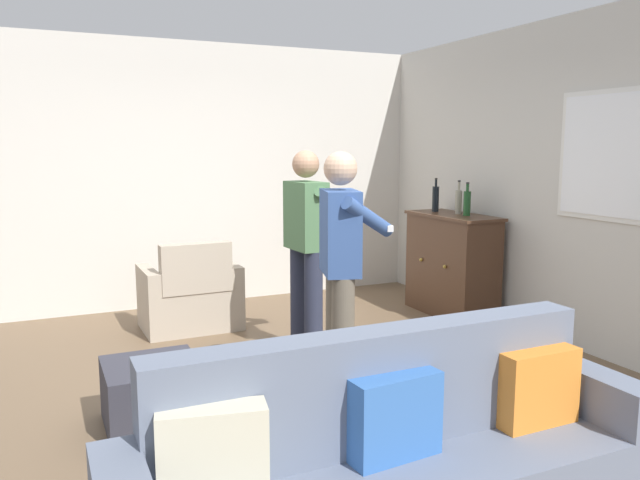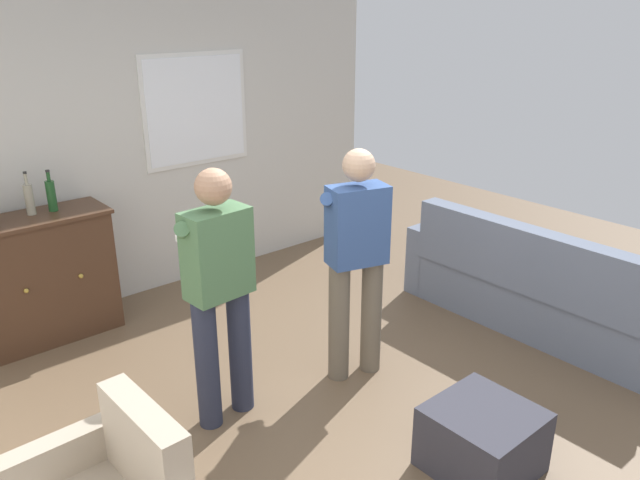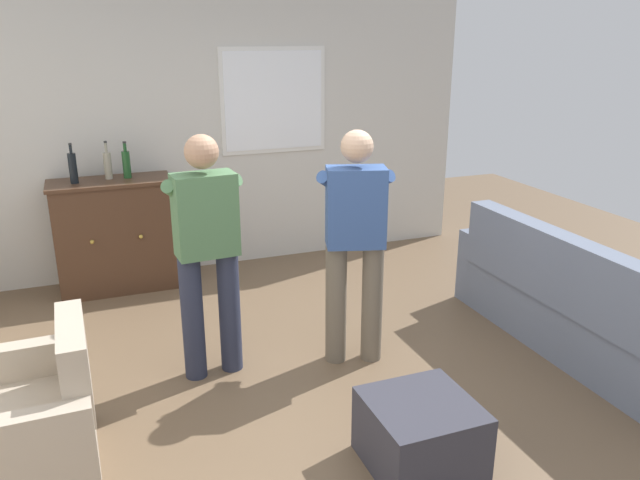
{
  "view_description": "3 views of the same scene",
  "coord_description": "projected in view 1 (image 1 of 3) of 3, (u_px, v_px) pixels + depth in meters",
  "views": [
    {
      "loc": [
        4.05,
        -1.5,
        1.71
      ],
      "look_at": [
        0.06,
        0.32,
        1.05
      ],
      "focal_mm": 35.0,
      "sensor_mm": 36.0,
      "label": 1
    },
    {
      "loc": [
        -2.35,
        -2.55,
        2.56
      ],
      "look_at": [
        0.12,
        0.32,
        1.12
      ],
      "focal_mm": 35.0,
      "sensor_mm": 36.0,
      "label": 2
    },
    {
      "loc": [
        -1.26,
        -3.43,
        2.29
      ],
      "look_at": [
        0.19,
        0.34,
        0.93
      ],
      "focal_mm": 35.0,
      "sensor_mm": 36.0,
      "label": 3
    }
  ],
  "objects": [
    {
      "name": "wall_back_with_window",
      "position": [
        565.0,
        182.0,
        5.38
      ],
      "size": [
        5.2,
        0.15,
        2.8
      ],
      "color": "beige",
      "rests_on": "ground"
    },
    {
      "name": "armchair",
      "position": [
        191.0,
        299.0,
        5.86
      ],
      "size": [
        0.67,
        0.89,
        0.85
      ],
      "color": "#B2A38E",
      "rests_on": "ground"
    },
    {
      "name": "bottle_wine_green",
      "position": [
        467.0,
        203.0,
        6.11
      ],
      "size": [
        0.07,
        0.07,
        0.33
      ],
      "color": "#1E4C23",
      "rests_on": "sideboard_cabinet"
    },
    {
      "name": "bottle_spirits_clear",
      "position": [
        436.0,
        198.0,
        6.49
      ],
      "size": [
        0.07,
        0.07,
        0.35
      ],
      "color": "black",
      "rests_on": "sideboard_cabinet"
    },
    {
      "name": "wall_side_left",
      "position": [
        189.0,
        175.0,
        6.7
      ],
      "size": [
        0.12,
        5.2,
        2.8
      ],
      "primitive_type": "cube",
      "color": "silver",
      "rests_on": "ground"
    },
    {
      "name": "person_standing_right",
      "position": [
        342.0,
        265.0,
        4.11
      ],
      "size": [
        0.53,
        0.52,
        1.68
      ],
      "color": "#6B6051",
      "rests_on": "ground"
    },
    {
      "name": "bottle_liquor_amber",
      "position": [
        459.0,
        201.0,
        6.26
      ],
      "size": [
        0.07,
        0.07,
        0.34
      ],
      "color": "gray",
      "rests_on": "sideboard_cabinet"
    },
    {
      "name": "couch",
      "position": [
        397.0,
        473.0,
        2.6
      ],
      "size": [
        0.57,
        2.39,
        0.94
      ],
      "color": "slate",
      "rests_on": "ground"
    },
    {
      "name": "ground",
      "position": [
        277.0,
        385.0,
        4.52
      ],
      "size": [
        10.4,
        10.4,
        0.0
      ],
      "primitive_type": "plane",
      "color": "brown"
    },
    {
      "name": "sideboard_cabinet",
      "position": [
        452.0,
        265.0,
        6.34
      ],
      "size": [
        1.07,
        0.49,
        1.03
      ],
      "color": "#472D1E",
      "rests_on": "ground"
    },
    {
      "name": "person_standing_left",
      "position": [
        307.0,
        242.0,
        5.08
      ],
      "size": [
        0.56,
        0.49,
        1.68
      ],
      "color": "#282D42",
      "rests_on": "ground"
    },
    {
      "name": "ottoman",
      "position": [
        153.0,
        394.0,
        3.85
      ],
      "size": [
        0.57,
        0.57,
        0.39
      ],
      "primitive_type": "cube",
      "color": "#33333D",
      "rests_on": "ground"
    }
  ]
}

